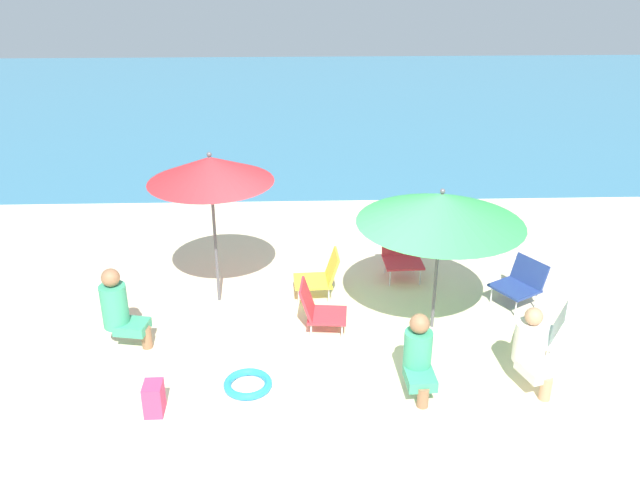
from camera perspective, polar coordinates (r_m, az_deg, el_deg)
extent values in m
plane|color=beige|center=(7.68, -0.01, -10.37)|extent=(40.00, 40.00, 0.00)
cube|color=teal|center=(19.86, -1.33, 11.68)|extent=(40.00, 16.00, 0.01)
cylinder|color=#4C4C51|center=(8.02, 9.91, -1.94)|extent=(0.04, 0.04, 1.74)
cone|color=green|center=(7.74, 10.28, 2.67)|extent=(1.94, 1.94, 0.36)
sphere|color=#4C4C51|center=(7.67, 10.39, 4.11)|extent=(0.06, 0.06, 0.06)
cylinder|color=#4C4C51|center=(8.56, -8.95, 0.70)|extent=(0.04, 0.04, 1.97)
cone|color=red|center=(8.26, -9.32, 5.96)|extent=(1.55, 1.55, 0.31)
sphere|color=#4C4C51|center=(8.21, -9.41, 7.20)|extent=(0.06, 0.06, 0.06)
cube|color=white|center=(8.18, 18.02, -7.68)|extent=(0.59, 0.66, 0.03)
cube|color=white|center=(8.07, 19.73, -6.74)|extent=(0.36, 0.55, 0.39)
cylinder|color=silver|center=(8.06, 16.60, -8.91)|extent=(0.02, 0.02, 0.19)
cylinder|color=silver|center=(8.42, 17.00, -7.40)|extent=(0.02, 0.02, 0.19)
cylinder|color=silver|center=(8.05, 18.89, -9.30)|extent=(0.02, 0.02, 0.19)
cylinder|color=silver|center=(8.41, 19.18, -7.76)|extent=(0.02, 0.02, 0.19)
cube|color=red|center=(9.38, 7.07, -1.87)|extent=(0.54, 0.51, 0.03)
cube|color=red|center=(9.54, 6.83, -0.27)|extent=(0.53, 0.15, 0.33)
cylinder|color=silver|center=(9.31, 8.52, -3.11)|extent=(0.02, 0.02, 0.24)
cylinder|color=silver|center=(9.23, 5.97, -3.22)|extent=(0.02, 0.02, 0.24)
cylinder|color=silver|center=(9.66, 8.04, -2.03)|extent=(0.02, 0.02, 0.24)
cylinder|color=silver|center=(9.58, 5.58, -2.13)|extent=(0.02, 0.02, 0.24)
cube|color=navy|center=(9.01, 16.24, -3.96)|extent=(0.67, 0.69, 0.03)
cube|color=navy|center=(9.11, 17.41, -2.58)|extent=(0.38, 0.51, 0.33)
cylinder|color=silver|center=(8.83, 16.32, -5.57)|extent=(0.02, 0.02, 0.23)
cylinder|color=silver|center=(9.06, 14.38, -4.51)|extent=(0.02, 0.02, 0.23)
cylinder|color=silver|center=(9.09, 17.90, -4.87)|extent=(0.02, 0.02, 0.23)
cylinder|color=silver|center=(9.32, 15.97, -3.86)|extent=(0.02, 0.02, 0.23)
cube|color=red|center=(8.15, 0.63, -6.43)|extent=(0.50, 0.49, 0.03)
cube|color=red|center=(8.06, -1.12, -5.08)|extent=(0.20, 0.46, 0.41)
cylinder|color=silver|center=(8.36, 1.97, -6.48)|extent=(0.02, 0.02, 0.19)
cylinder|color=silver|center=(8.05, 1.89, -7.78)|extent=(0.02, 0.02, 0.19)
cylinder|color=silver|center=(8.37, -0.58, -6.40)|extent=(0.02, 0.02, 0.19)
cylinder|color=silver|center=(8.07, -0.76, -7.69)|extent=(0.02, 0.02, 0.19)
cube|color=gold|center=(8.85, -0.63, -3.52)|extent=(0.51, 0.48, 0.03)
cube|color=gold|center=(8.77, 1.06, -2.29)|extent=(0.18, 0.46, 0.39)
cylinder|color=silver|center=(8.74, -1.82, -4.86)|extent=(0.02, 0.02, 0.22)
cylinder|color=silver|center=(9.05, -1.96, -3.74)|extent=(0.02, 0.02, 0.22)
cylinder|color=silver|center=(8.76, 0.75, -4.76)|extent=(0.02, 0.02, 0.22)
cylinder|color=silver|center=(9.08, 0.52, -3.64)|extent=(0.02, 0.02, 0.22)
cube|color=#389970|center=(7.13, 8.51, -11.56)|extent=(0.31, 0.37, 0.12)
cylinder|color=#896042|center=(7.07, 8.74, -13.06)|extent=(0.12, 0.12, 0.23)
cylinder|color=#389970|center=(7.15, 8.31, -9.28)|extent=(0.30, 0.30, 0.44)
sphere|color=#896042|center=(6.97, 8.47, -7.05)|extent=(0.21, 0.21, 0.21)
cube|color=silver|center=(7.47, 18.03, -10.39)|extent=(0.43, 0.45, 0.12)
cylinder|color=tan|center=(7.45, 18.64, -11.86)|extent=(0.12, 0.12, 0.27)
cylinder|color=silver|center=(7.47, 17.43, -8.29)|extent=(0.34, 0.34, 0.44)
sphere|color=tan|center=(7.31, 17.73, -6.21)|extent=(0.19, 0.19, 0.19)
cube|color=#389970|center=(8.11, -15.68, -7.11)|extent=(0.41, 0.36, 0.12)
cylinder|color=#896042|center=(8.12, -14.53, -8.04)|extent=(0.12, 0.12, 0.27)
cylinder|color=#389970|center=(8.05, -17.07, -5.39)|extent=(0.30, 0.30, 0.52)
sphere|color=#896042|center=(7.88, -17.40, -3.07)|extent=(0.21, 0.21, 0.21)
torus|color=#238CD8|center=(7.33, -6.16, -12.08)|extent=(0.52, 0.52, 0.08)
cube|color=#DB3866|center=(7.08, -13.95, -12.95)|extent=(0.19, 0.24, 0.34)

